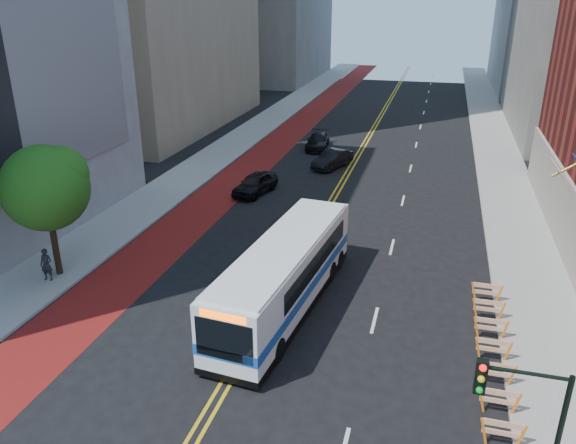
% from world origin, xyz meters
% --- Properties ---
extents(ground, '(160.00, 160.00, 0.00)m').
position_xyz_m(ground, '(0.00, 0.00, 0.00)').
color(ground, black).
rests_on(ground, ground).
extents(sidewalk_left, '(4.00, 140.00, 0.15)m').
position_xyz_m(sidewalk_left, '(-12.00, 30.00, 0.07)').
color(sidewalk_left, gray).
rests_on(sidewalk_left, ground).
extents(sidewalk_right, '(4.00, 140.00, 0.15)m').
position_xyz_m(sidewalk_right, '(12.00, 30.00, 0.07)').
color(sidewalk_right, gray).
rests_on(sidewalk_right, ground).
extents(bus_lane_paint, '(3.60, 140.00, 0.01)m').
position_xyz_m(bus_lane_paint, '(-8.10, 30.00, 0.00)').
color(bus_lane_paint, maroon).
rests_on(bus_lane_paint, ground).
extents(center_line_inner, '(0.14, 140.00, 0.01)m').
position_xyz_m(center_line_inner, '(-0.18, 30.00, 0.00)').
color(center_line_inner, gold).
rests_on(center_line_inner, ground).
extents(center_line_outer, '(0.14, 140.00, 0.01)m').
position_xyz_m(center_line_outer, '(0.18, 30.00, 0.00)').
color(center_line_outer, gold).
rests_on(center_line_outer, ground).
extents(lane_dashes, '(0.14, 98.20, 0.01)m').
position_xyz_m(lane_dashes, '(4.80, 38.00, 0.01)').
color(lane_dashes, silver).
rests_on(lane_dashes, ground).
extents(construction_barriers, '(1.42, 10.91, 1.00)m').
position_xyz_m(construction_barriers, '(9.60, 3.42, 0.68)').
color(construction_barriers, orange).
rests_on(construction_barriers, ground).
extents(street_tree, '(4.20, 4.20, 6.70)m').
position_xyz_m(street_tree, '(-11.24, 6.04, 4.91)').
color(street_tree, black).
rests_on(street_tree, sidewalk_left).
extents(traffic_signal, '(2.21, 0.34, 5.07)m').
position_xyz_m(traffic_signal, '(9.41, -3.51, 3.72)').
color(traffic_signal, black).
rests_on(traffic_signal, sidewalk_right).
extents(transit_bus, '(3.80, 12.18, 3.29)m').
position_xyz_m(transit_bus, '(0.68, 6.10, 1.72)').
color(transit_bus, silver).
rests_on(transit_bus, ground).
extents(car_a, '(2.65, 4.65, 1.49)m').
position_xyz_m(car_a, '(-5.62, 20.72, 0.75)').
color(car_a, black).
rests_on(car_a, ground).
extents(car_b, '(2.98, 4.61, 1.43)m').
position_xyz_m(car_b, '(-1.50, 28.58, 0.72)').
color(car_b, black).
rests_on(car_b, ground).
extents(car_c, '(2.41, 4.90, 1.37)m').
position_xyz_m(car_c, '(-4.00, 34.23, 0.69)').
color(car_c, black).
rests_on(car_c, ground).
extents(pedestrian, '(0.66, 0.49, 1.67)m').
position_xyz_m(pedestrian, '(-11.37, 5.24, 0.99)').
color(pedestrian, black).
rests_on(pedestrian, sidewalk_left).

